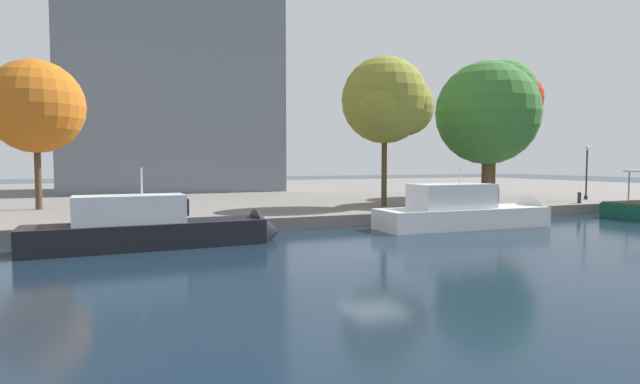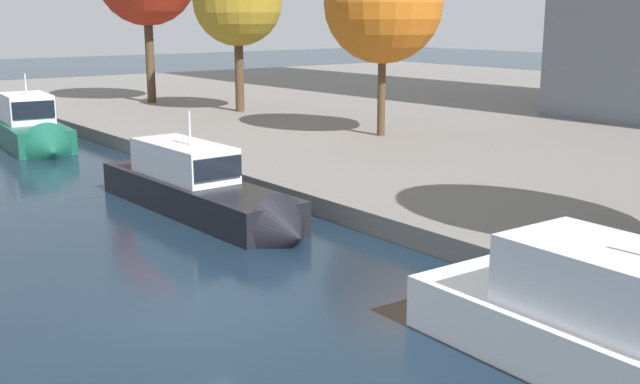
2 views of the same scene
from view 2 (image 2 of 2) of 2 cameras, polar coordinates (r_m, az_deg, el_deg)
The scene contains 6 objects.
ground_plane at distance 17.41m, azimuth -8.80°, elevation -9.14°, with size 220.00×220.00×0.00m, color #142333.
motor_yacht_0 at distance 41.37m, azimuth -20.52°, elevation 4.07°, with size 8.82×3.41×4.59m.
motor_yacht_1 at distance 25.97m, azimuth -8.65°, elevation -0.22°, with size 10.83×2.55×4.15m.
mooring_bollard_1 at distance 33.41m, azimuth -9.67°, elevation 3.49°, with size 0.33×0.33×0.81m.
tree_2 at distance 38.23m, azimuth 4.78°, elevation 13.64°, with size 5.75×5.97×9.27m.
tree_4 at distance 48.01m, azimuth -6.21°, elevation 13.87°, with size 5.42×5.42×9.40m.
Camera 2 is at (14.26, -7.59, 6.50)m, focal length 43.18 mm.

